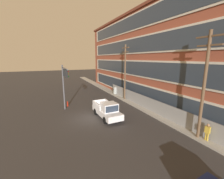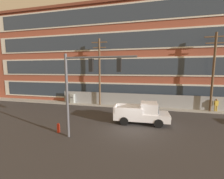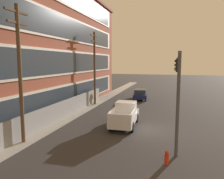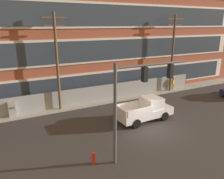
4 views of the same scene
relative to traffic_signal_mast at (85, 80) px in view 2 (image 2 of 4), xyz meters
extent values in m
plane|color=#333030|center=(3.14, 2.33, -4.45)|extent=(160.00, 160.00, 0.00)
cube|color=#9E9B93|center=(3.14, 10.51, -4.37)|extent=(80.00, 1.79, 0.16)
cube|color=brown|center=(1.16, 15.79, 2.76)|extent=(46.96, 8.78, 14.43)
cube|color=beige|center=(1.16, 11.35, -2.47)|extent=(43.21, 0.10, 2.60)
cube|color=#2D3844|center=(1.16, 11.29, -2.47)|extent=(41.33, 0.06, 2.16)
cube|color=beige|center=(1.16, 11.35, 1.14)|extent=(43.21, 0.10, 2.60)
cube|color=#2D3844|center=(1.16, 11.29, 1.14)|extent=(41.33, 0.06, 2.16)
cube|color=beige|center=(1.16, 11.35, 4.75)|extent=(43.21, 0.10, 2.60)
cube|color=#2D3844|center=(1.16, 11.29, 4.75)|extent=(41.33, 0.06, 2.16)
cube|color=beige|center=(1.16, 11.35, 8.36)|extent=(43.21, 0.10, 2.60)
cube|color=#2D3844|center=(1.16, 11.29, 8.36)|extent=(41.33, 0.06, 2.16)
cube|color=brown|center=(1.16, 15.79, 10.18)|extent=(47.46, 9.28, 0.40)
cube|color=gray|center=(3.40, 10.58, -3.50)|extent=(23.13, 0.04, 1.90)
cylinder|color=#4C4C51|center=(-8.17, 10.58, -3.50)|extent=(0.06, 0.06, 1.90)
cylinder|color=#4C4C51|center=(3.40, 10.58, -2.56)|extent=(23.13, 0.05, 0.05)
cylinder|color=#4C4C51|center=(-1.46, 0.00, -1.30)|extent=(0.20, 0.20, 6.31)
cylinder|color=#4C4C51|center=(1.12, 0.00, 1.56)|extent=(5.15, 0.14, 0.14)
cube|color=black|center=(0.52, 0.00, 1.01)|extent=(0.28, 0.32, 0.90)
cylinder|color=#4B0807|center=(0.52, 0.18, 1.29)|extent=(0.04, 0.18, 0.18)
cylinder|color=#503E08|center=(0.52, 0.18, 1.01)|extent=(0.04, 0.18, 0.18)
cylinder|color=green|center=(0.52, 0.18, 0.73)|extent=(0.04, 0.18, 0.18)
cube|color=black|center=(2.50, 0.00, 1.01)|extent=(0.28, 0.32, 0.90)
cylinder|color=red|center=(2.50, 0.18, 1.29)|extent=(0.04, 0.18, 0.18)
cylinder|color=#503E08|center=(2.50, 0.18, 1.01)|extent=(0.04, 0.18, 0.18)
cylinder|color=#0A4011|center=(2.50, 0.18, 0.73)|extent=(0.04, 0.18, 0.18)
cube|color=silver|center=(3.86, 4.34, -3.70)|extent=(5.22, 2.12, 0.70)
cube|color=silver|center=(4.58, 4.37, -2.87)|extent=(1.61, 1.83, 0.96)
cube|color=#283342|center=(5.37, 4.40, -2.87)|extent=(0.12, 1.58, 0.72)
cube|color=silver|center=(2.66, 5.20, -3.07)|extent=(2.58, 0.22, 0.56)
cube|color=silver|center=(2.73, 3.39, -3.07)|extent=(2.58, 0.22, 0.56)
cube|color=silver|center=(1.32, 4.24, -3.07)|extent=(0.17, 1.85, 0.56)
cylinder|color=black|center=(5.37, 5.28, -4.05)|extent=(0.81, 0.29, 0.80)
cylinder|color=black|center=(5.43, 3.52, -4.05)|extent=(0.81, 0.29, 0.80)
cylinder|color=black|center=(2.28, 5.16, -4.05)|extent=(0.81, 0.29, 0.80)
cylinder|color=black|center=(2.34, 3.40, -4.05)|extent=(0.81, 0.29, 0.80)
cube|color=white|center=(6.42, 5.11, -3.60)|extent=(0.07, 0.24, 0.16)
cube|color=white|center=(6.47, 3.77, -3.60)|extent=(0.07, 0.24, 0.16)
cylinder|color=brown|center=(-2.28, 10.19, 0.25)|extent=(0.26, 0.26, 9.39)
cube|color=brown|center=(-2.28, 10.19, 4.44)|extent=(2.20, 0.14, 0.14)
cube|color=brown|center=(-2.28, 10.19, 3.74)|extent=(1.87, 0.14, 0.14)
cylinder|color=brown|center=(11.81, 10.07, 0.25)|extent=(0.26, 0.26, 9.41)
cube|color=brown|center=(11.81, 10.07, 4.46)|extent=(2.46, 0.14, 0.14)
cube|color=brown|center=(11.81, 10.07, 3.76)|extent=(2.09, 0.14, 0.14)
cube|color=#939993|center=(-6.67, 10.31, -3.69)|extent=(0.62, 0.54, 1.52)
cube|color=#515151|center=(-6.67, 10.02, -3.39)|extent=(0.43, 0.02, 0.20)
cylinder|color=#B7932D|center=(12.40, 10.26, -4.03)|extent=(0.14, 0.14, 0.85)
cylinder|color=#B7932D|center=(12.58, 10.26, -4.03)|extent=(0.14, 0.14, 0.85)
cube|color=#B7932D|center=(12.49, 10.26, -3.30)|extent=(0.44, 0.31, 0.60)
sphere|color=#8C6647|center=(12.49, 10.26, -2.88)|extent=(0.24, 0.24, 0.24)
cylinder|color=red|center=(-2.68, 0.52, -4.16)|extent=(0.24, 0.24, 0.58)
sphere|color=red|center=(-2.68, 0.52, -3.78)|extent=(0.22, 0.22, 0.22)
camera|label=1|loc=(20.04, -2.12, 2.74)|focal=24.00mm
camera|label=2|loc=(4.44, -9.94, 0.69)|focal=24.00mm
camera|label=3|loc=(-14.66, 0.33, 1.26)|focal=35.00mm
camera|label=4|loc=(-6.99, -10.41, 3.89)|focal=35.00mm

